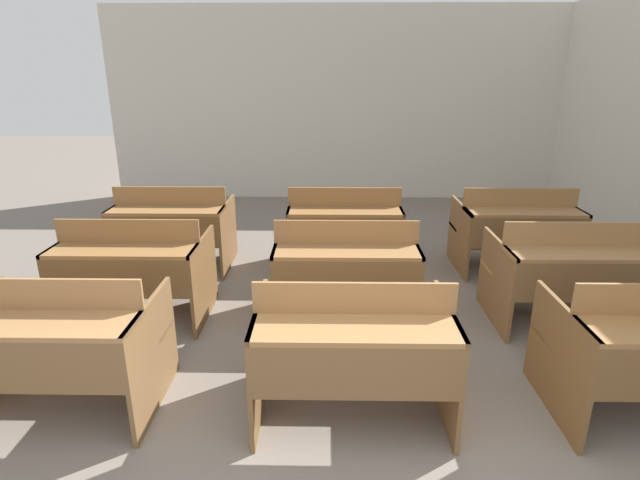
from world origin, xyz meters
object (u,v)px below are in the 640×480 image
bench_front_center (353,348)px  bench_second_center (345,270)px  bench_third_left (173,226)px  bench_third_center (344,228)px  bench_third_right (515,228)px  bench_second_left (134,268)px  bench_front_left (56,343)px  bench_second_right (568,272)px

bench_front_center → bench_second_center: 1.22m
bench_third_left → bench_third_center: (1.80, -0.01, 0.00)m
bench_third_center → bench_third_right: (1.78, 0.01, 0.00)m
bench_second_left → bench_third_center: (1.78, 1.16, 0.00)m
bench_second_center → bench_third_center: 1.16m
bench_third_center → bench_front_left: bearing=-127.5°
bench_second_center → bench_second_right: same height
bench_front_center → bench_third_right: size_ratio=1.00×
bench_second_center → bench_second_left: bearing=180.0°
bench_second_left → bench_second_right: same height
bench_third_center → bench_third_right: size_ratio=1.00×
bench_third_right → bench_second_left: bearing=-161.8°
bench_front_left → bench_front_center: (1.79, -0.03, 0.00)m
bench_front_center → bench_second_right: same height
bench_front_center → bench_second_right: bearing=33.6°
bench_second_right → bench_third_center: bearing=146.8°
bench_front_left → bench_third_center: same height
bench_second_left → bench_third_left: size_ratio=1.00×
bench_second_left → bench_front_center: bearing=-34.7°
bench_front_center → bench_third_left: bearing=126.6°
bench_second_left → bench_second_center: bearing=-0.0°
bench_third_right → bench_third_center: bearing=-179.8°
bench_front_left → bench_second_right: 3.79m
bench_third_left → bench_third_center: bearing=-0.4°
bench_front_left → bench_second_center: size_ratio=1.00×
bench_front_left → bench_third_right: same height
bench_second_right → bench_third_right: same height
bench_second_left → bench_second_right: size_ratio=1.00×
bench_front_left → bench_third_left: same height
bench_second_right → bench_front_left: bearing=-161.9°
bench_second_right → bench_third_left: (-3.60, 1.19, 0.00)m
bench_second_left → bench_third_left: 1.17m
bench_front_center → bench_second_right: 2.18m
bench_front_center → bench_third_right: 2.99m
bench_second_left → bench_third_center: size_ratio=1.00×
bench_third_left → bench_second_center: bearing=-33.5°
bench_front_left → bench_second_left: (0.03, 1.19, 0.00)m
bench_front_center → bench_second_left: same height
bench_front_center → bench_third_left: (-1.78, 2.39, 0.00)m
bench_front_left → bench_third_center: (1.81, 2.36, 0.00)m
bench_second_left → bench_third_right: same height
bench_front_center → bench_second_center: same height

